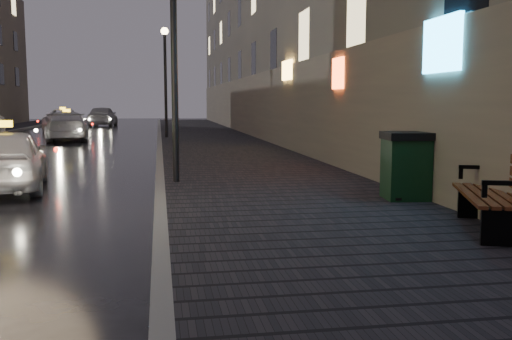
# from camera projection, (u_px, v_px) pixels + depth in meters

# --- Properties ---
(ground) EXTENTS (120.00, 120.00, 0.00)m
(ground) POSITION_uv_depth(u_px,v_px,m) (21.00, 275.00, 6.19)
(ground) COLOR black
(ground) RESTS_ON ground
(sidewalk) EXTENTS (4.60, 58.00, 0.15)m
(sidewalk) POSITION_uv_depth(u_px,v_px,m) (210.00, 139.00, 27.38)
(sidewalk) COLOR black
(sidewalk) RESTS_ON ground
(curb) EXTENTS (0.20, 58.00, 0.15)m
(curb) POSITION_uv_depth(u_px,v_px,m) (159.00, 140.00, 26.98)
(curb) COLOR slate
(curb) RESTS_ON ground
(building_near) EXTENTS (1.80, 50.00, 13.00)m
(building_near) POSITION_uv_depth(u_px,v_px,m) (261.00, 16.00, 31.07)
(building_near) COLOR #605B54
(building_near) RESTS_ON ground
(lamp_near) EXTENTS (0.36, 0.36, 5.28)m
(lamp_near) POSITION_uv_depth(u_px,v_px,m) (174.00, 24.00, 11.95)
(lamp_near) COLOR black
(lamp_near) RESTS_ON sidewalk
(lamp_far) EXTENTS (0.36, 0.36, 5.28)m
(lamp_far) POSITION_uv_depth(u_px,v_px,m) (165.00, 68.00, 27.62)
(lamp_far) COLOR black
(lamp_far) RESTS_ON sidewalk
(bench) EXTENTS (1.35, 2.13, 1.03)m
(bench) POSITION_uv_depth(u_px,v_px,m) (498.00, 193.00, 7.56)
(bench) COLOR black
(bench) RESTS_ON sidewalk
(trash_bin) EXTENTS (0.86, 0.86, 1.19)m
(trash_bin) POSITION_uv_depth(u_px,v_px,m) (406.00, 165.00, 10.08)
(trash_bin) COLOR black
(trash_bin) RESTS_ON sidewalk
(taxi_near) EXTENTS (2.12, 4.12, 1.34)m
(taxi_near) POSITION_uv_depth(u_px,v_px,m) (5.00, 159.00, 11.99)
(taxi_near) COLOR silver
(taxi_near) RESTS_ON ground
(taxi_mid) EXTENTS (2.56, 4.99, 1.39)m
(taxi_mid) POSITION_uv_depth(u_px,v_px,m) (67.00, 126.00, 27.58)
(taxi_mid) COLOR silver
(taxi_mid) RESTS_ON ground
(taxi_far) EXTENTS (2.76, 5.20, 1.39)m
(taxi_far) POSITION_uv_depth(u_px,v_px,m) (63.00, 120.00, 37.22)
(taxi_far) COLOR silver
(taxi_far) RESTS_ON ground
(car_far) EXTENTS (2.09, 4.65, 1.55)m
(car_far) POSITION_uv_depth(u_px,v_px,m) (103.00, 116.00, 43.65)
(car_far) COLOR #9998A0
(car_far) RESTS_ON ground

